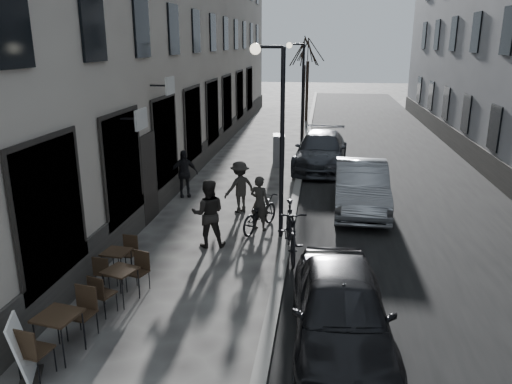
% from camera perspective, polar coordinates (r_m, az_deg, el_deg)
% --- Properties ---
extents(ground, '(120.00, 120.00, 0.00)m').
position_cam_1_polar(ground, '(8.53, -0.88, -20.12)').
color(ground, '#3B3735').
rests_on(ground, ground).
extents(road, '(7.30, 60.00, 0.00)m').
position_cam_1_polar(road, '(23.48, 14.40, 3.69)').
color(road, black).
rests_on(road, ground).
extents(kerb, '(0.25, 60.00, 0.12)m').
position_cam_1_polar(kerb, '(23.31, 5.45, 4.20)').
color(kerb, slate).
rests_on(kerb, ground).
extents(streetlamp_near, '(0.90, 0.28, 5.09)m').
position_cam_1_polar(streetlamp_near, '(12.95, 2.27, 8.08)').
color(streetlamp_near, black).
rests_on(streetlamp_near, ground).
extents(streetlamp_far, '(0.90, 0.28, 5.09)m').
position_cam_1_polar(streetlamp_far, '(24.85, 4.98, 12.23)').
color(streetlamp_far, black).
rests_on(streetlamp_far, ground).
extents(tree_near, '(2.40, 2.40, 5.70)m').
position_cam_1_polar(tree_near, '(27.77, 5.54, 15.80)').
color(tree_near, black).
rests_on(tree_near, ground).
extents(tree_far, '(2.40, 2.40, 5.70)m').
position_cam_1_polar(tree_far, '(33.76, 5.98, 15.96)').
color(tree_far, black).
rests_on(tree_far, ground).
extents(bistro_set_a, '(0.75, 1.63, 0.94)m').
position_cam_1_polar(bistro_set_a, '(9.28, -21.54, -14.53)').
color(bistro_set_a, black).
rests_on(bistro_set_a, ground).
extents(bistro_set_b, '(0.82, 1.49, 0.85)m').
position_cam_1_polar(bistro_set_b, '(10.66, -15.18, -9.91)').
color(bistro_set_b, black).
rests_on(bistro_set_b, ground).
extents(bistro_set_c, '(0.61, 1.39, 0.80)m').
position_cam_1_polar(bistro_set_c, '(11.64, -15.59, -7.72)').
color(bistro_set_c, black).
rests_on(bistro_set_c, ground).
extents(sign_board, '(0.57, 0.69, 1.07)m').
position_cam_1_polar(sign_board, '(8.95, -25.04, -16.56)').
color(sign_board, black).
rests_on(sign_board, ground).
extents(utility_cabinet, '(0.58, 0.94, 1.34)m').
position_cam_1_polar(utility_cabinet, '(21.42, 2.60, 4.80)').
color(utility_cabinet, slate).
rests_on(utility_cabinet, ground).
extents(bicycle, '(1.27, 1.95, 0.97)m').
position_cam_1_polar(bicycle, '(14.06, 0.41, -2.46)').
color(bicycle, black).
rests_on(bicycle, ground).
extents(cyclist_rider, '(0.68, 0.56, 1.58)m').
position_cam_1_polar(cyclist_rider, '(13.96, 0.41, -1.27)').
color(cyclist_rider, '#262421').
rests_on(cyclist_rider, ground).
extents(pedestrian_near, '(0.98, 0.83, 1.79)m').
position_cam_1_polar(pedestrian_near, '(12.87, -5.47, -2.45)').
color(pedestrian_near, black).
rests_on(pedestrian_near, ground).
extents(pedestrian_mid, '(1.19, 1.15, 1.63)m').
position_cam_1_polar(pedestrian_mid, '(15.44, -1.86, 0.60)').
color(pedestrian_mid, '#272522').
rests_on(pedestrian_mid, ground).
extents(pedestrian_far, '(1.03, 0.74, 1.63)m').
position_cam_1_polar(pedestrian_far, '(17.16, -8.25, 2.09)').
color(pedestrian_far, black).
rests_on(pedestrian_far, ground).
extents(car_near, '(1.90, 4.26, 1.42)m').
position_cam_1_polar(car_near, '(8.92, 9.68, -13.10)').
color(car_near, black).
rests_on(car_near, ground).
extents(car_mid, '(1.70, 4.61, 1.51)m').
position_cam_1_polar(car_mid, '(16.02, 11.91, 0.61)').
color(car_mid, gray).
rests_on(car_mid, ground).
extents(car_far, '(2.39, 5.22, 1.48)m').
position_cam_1_polar(car_far, '(21.16, 7.44, 4.72)').
color(car_far, '#303339').
rests_on(car_far, ground).
extents(moped, '(0.96, 2.31, 1.35)m').
position_cam_1_polar(moped, '(12.31, 3.98, -4.43)').
color(moped, black).
rests_on(moped, ground).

